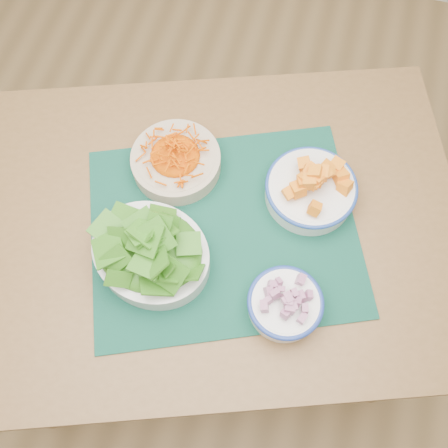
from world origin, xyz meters
name	(u,v)px	position (x,y,z in m)	size (l,w,h in m)	color
ground	(179,394)	(0.00, 0.00, 0.00)	(4.00, 4.00, 0.00)	tan
table	(199,241)	(0.01, 0.30, 0.65)	(1.34, 1.11, 0.75)	brown
placemat	(224,230)	(0.08, 0.30, 0.75)	(0.56, 0.46, 0.00)	#082E24
carrot_bowl	(176,158)	(-0.07, 0.42, 0.79)	(0.25, 0.25, 0.08)	#C3AF91
squash_bowl	(311,187)	(0.23, 0.43, 0.80)	(0.23, 0.23, 0.09)	white
lettuce_bowl	(150,250)	(-0.05, 0.20, 0.81)	(0.29, 0.27, 0.12)	silver
onion_bowl	(285,303)	(0.23, 0.17, 0.79)	(0.16, 0.16, 0.08)	white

